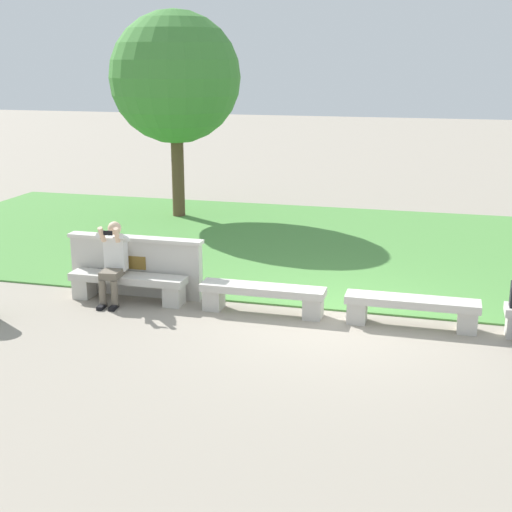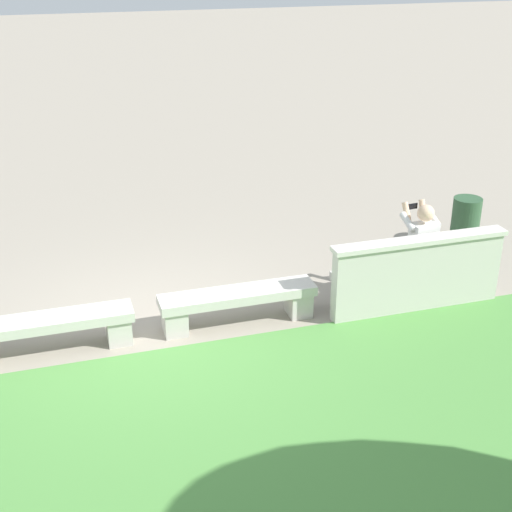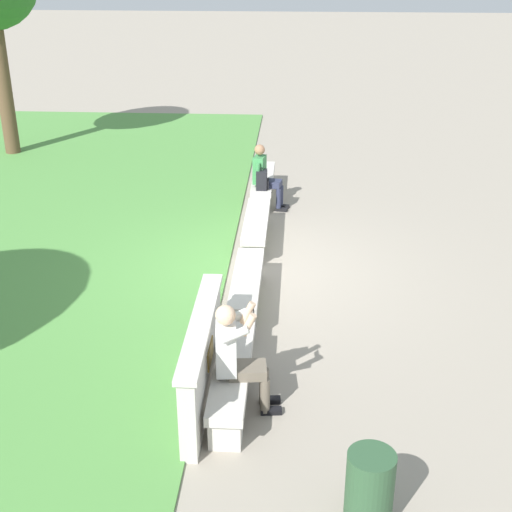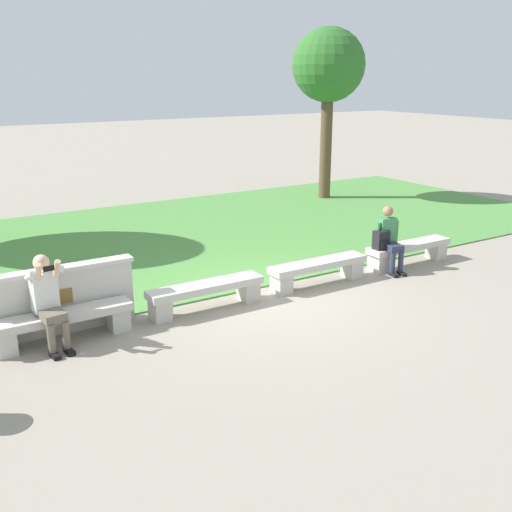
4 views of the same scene
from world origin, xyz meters
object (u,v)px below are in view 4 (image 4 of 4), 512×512
person_distant (389,237)px  tree_behind_wall (328,68)px  bench_near (206,292)px  bench_mid (318,269)px  bench_main (63,322)px  bench_far (409,250)px  backpack (381,240)px  person_photographer (48,297)px

person_distant → tree_behind_wall: (3.36, 6.28, 3.17)m
bench_near → person_distant: bearing=-0.9°
bench_mid → bench_near: bearing=180.0°
bench_main → person_distant: 6.24m
bench_main → bench_far: 6.85m
backpack → bench_near: bearing=179.7°
bench_near → tree_behind_wall: (7.31, 6.22, 3.54)m
bench_main → person_distant: (6.23, -0.06, 0.37)m
bench_main → bench_far: same height
bench_near → backpack: (3.78, -0.02, 0.33)m
bench_near → bench_mid: same height
bench_mid → person_photographer: 4.78m
bench_mid → tree_behind_wall: tree_behind_wall is taller
person_photographer → tree_behind_wall: (9.79, 6.29, 3.11)m
bench_near → person_photographer: (-2.48, -0.08, 0.44)m
bench_near → person_distant: person_distant is taller
tree_behind_wall → backpack: bearing=-119.5°
person_distant → backpack: 0.18m
bench_main → person_distant: person_distant is taller
backpack → bench_main: bearing=179.8°
tree_behind_wall → bench_near: bearing=-139.6°
bench_far → tree_behind_wall: bearing=66.2°
person_photographer → backpack: (6.26, 0.06, -0.11)m
tree_behind_wall → person_distant: bearing=-118.2°
bench_far → person_distant: size_ratio=1.56×
person_distant → backpack: (-0.17, 0.04, -0.05)m
bench_near → bench_far: same height
bench_mid → tree_behind_wall: bearing=51.0°
bench_far → person_photographer: size_ratio=1.49×
bench_mid → backpack: (1.50, -0.02, 0.33)m
bench_mid → backpack: backpack is taller
bench_near → backpack: size_ratio=4.59×
bench_main → bench_mid: (4.56, 0.00, 0.00)m
person_photographer → backpack: 6.26m
bench_main → bench_near: 2.28m
bench_near → bench_mid: size_ratio=1.00×
bench_main → bench_far: size_ratio=1.00×
tree_behind_wall → bench_far: bearing=-113.8°
person_photographer → tree_behind_wall: 12.04m
person_distant → bench_near: bearing=179.1°
person_photographer → backpack: size_ratio=3.08×
bench_main → backpack: backpack is taller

